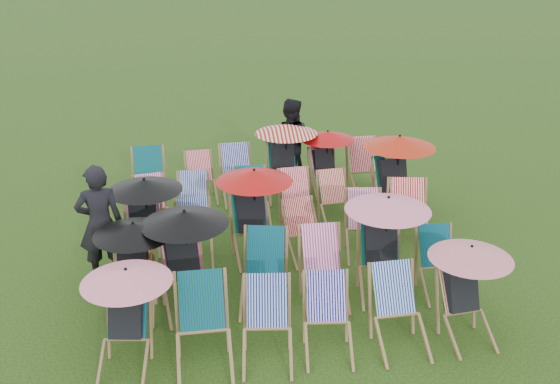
{
  "coord_description": "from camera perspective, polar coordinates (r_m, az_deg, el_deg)",
  "views": [
    {
      "loc": [
        -0.91,
        -8.1,
        4.54
      ],
      "look_at": [
        0.07,
        0.42,
        0.9
      ],
      "focal_mm": 40.0,
      "sensor_mm": 36.0,
      "label": 1
    }
  ],
  "objects": [
    {
      "name": "deckchair_20",
      "position": [
        10.21,
        -2.54,
        -0.68
      ],
      "size": [
        0.63,
        0.85,
        0.89
      ],
      "rotation": [
        0.0,
        0.0,
        0.05
      ],
      "color": "olive",
      "rests_on": "ground"
    },
    {
      "name": "deckchair_5",
      "position": [
        7.71,
        16.75,
        -8.74
      ],
      "size": [
        0.98,
        1.05,
        1.16
      ],
      "rotation": [
        0.0,
        0.0,
        0.14
      ],
      "color": "olive",
      "rests_on": "ground"
    },
    {
      "name": "deckchair_27",
      "position": [
        11.22,
        0.39,
        3.0
      ],
      "size": [
        1.12,
        1.16,
        1.33
      ],
      "rotation": [
        0.0,
        0.0,
        -0.0
      ],
      "color": "olive",
      "rests_on": "ground"
    },
    {
      "name": "deckchair_12",
      "position": [
        9.15,
        -12.28,
        -2.59
      ],
      "size": [
        1.07,
        1.14,
        1.27
      ],
      "rotation": [
        0.0,
        0.0,
        0.09
      ],
      "color": "olive",
      "rests_on": "ground"
    },
    {
      "name": "deckchair_29",
      "position": [
        11.55,
        7.91,
        2.18
      ],
      "size": [
        0.7,
        0.93,
        0.96
      ],
      "rotation": [
        0.0,
        0.0,
        0.08
      ],
      "color": "olive",
      "rests_on": "ground"
    },
    {
      "name": "deckchair_13",
      "position": [
        9.15,
        -7.89,
        -3.92
      ],
      "size": [
        0.59,
        0.81,
        0.86
      ],
      "rotation": [
        0.0,
        0.0,
        0.02
      ],
      "color": "olive",
      "rests_on": "ground"
    },
    {
      "name": "ground",
      "position": [
        9.33,
        -0.13,
        -6.13
      ],
      "size": [
        100.0,
        100.0,
        0.0
      ],
      "primitive_type": "plane",
      "color": "black",
      "rests_on": "ground"
    },
    {
      "name": "deckchair_15",
      "position": [
        9.22,
        2.25,
        -3.66
      ],
      "size": [
        0.67,
        0.84,
        0.81
      ],
      "rotation": [
        0.0,
        0.0,
        0.2
      ],
      "color": "olive",
      "rests_on": "ground"
    },
    {
      "name": "deckchair_23",
      "position": [
        10.5,
        10.62,
        1.39
      ],
      "size": [
        1.19,
        1.26,
        1.41
      ],
      "rotation": [
        0.0,
        0.0,
        0.09
      ],
      "color": "olive",
      "rests_on": "ground"
    },
    {
      "name": "deckchair_17",
      "position": [
        9.62,
        11.73,
        -2.39
      ],
      "size": [
        0.79,
        1.0,
        0.99
      ],
      "rotation": [
        0.0,
        0.0,
        -0.15
      ],
      "color": "olive",
      "rests_on": "ground"
    },
    {
      "name": "deckchair_21",
      "position": [
        10.2,
        1.65,
        -0.75
      ],
      "size": [
        0.64,
        0.85,
        0.87
      ],
      "rotation": [
        0.0,
        0.0,
        0.09
      ],
      "color": "olive",
      "rests_on": "ground"
    },
    {
      "name": "deckchair_22",
      "position": [
        10.3,
        5.19,
        -0.73
      ],
      "size": [
        0.63,
        0.82,
        0.83
      ],
      "rotation": [
        0.0,
        0.0,
        0.12
      ],
      "color": "olive",
      "rests_on": "ground"
    },
    {
      "name": "deckchair_11",
      "position": [
        8.61,
        14.45,
        -6.4
      ],
      "size": [
        0.56,
        0.78,
        0.84
      ],
      "rotation": [
        0.0,
        0.0,
        0.01
      ],
      "color": "olive",
      "rests_on": "ground"
    },
    {
      "name": "deckchair_25",
      "position": [
        11.27,
        -7.24,
        1.29
      ],
      "size": [
        0.63,
        0.81,
        0.82
      ],
      "rotation": [
        0.0,
        0.0,
        0.13
      ],
      "color": "olive",
      "rests_on": "ground"
    },
    {
      "name": "deckchair_18",
      "position": [
        10.24,
        -11.61,
        -1.24
      ],
      "size": [
        0.68,
        0.86,
        0.84
      ],
      "rotation": [
        0.0,
        0.0,
        0.18
      ],
      "color": "olive",
      "rests_on": "ground"
    },
    {
      "name": "deckchair_7",
      "position": [
        7.99,
        -8.68,
        -6.1
      ],
      "size": [
        1.1,
        1.2,
        1.31
      ],
      "rotation": [
        0.0,
        0.0,
        0.2
      ],
      "color": "olive",
      "rests_on": "ground"
    },
    {
      "name": "deckchair_4",
      "position": [
        7.45,
        10.91,
        -10.73
      ],
      "size": [
        0.65,
        0.87,
        0.91
      ],
      "rotation": [
        0.0,
        0.0,
        0.07
      ],
      "color": "olive",
      "rests_on": "ground"
    },
    {
      "name": "deckchair_14",
      "position": [
        9.12,
        -2.47,
        -1.91
      ],
      "size": [
        1.12,
        1.2,
        1.33
      ],
      "rotation": [
        0.0,
        0.0,
        0.12
      ],
      "color": "olive",
      "rests_on": "ground"
    },
    {
      "name": "deckchair_3",
      "position": [
        7.26,
        4.42,
        -11.56
      ],
      "size": [
        0.63,
        0.83,
        0.86
      ],
      "rotation": [
        0.0,
        0.0,
        -0.08
      ],
      "color": "olive",
      "rests_on": "ground"
    },
    {
      "name": "deckchair_9",
      "position": [
        8.17,
        4.02,
        -7.01
      ],
      "size": [
        0.62,
        0.86,
        0.92
      ],
      "rotation": [
        0.0,
        0.0,
        0.01
      ],
      "color": "olive",
      "rests_on": "ground"
    },
    {
      "name": "deckchair_28",
      "position": [
        11.36,
        4.25,
        2.75
      ],
      "size": [
        0.99,
        1.06,
        1.18
      ],
      "rotation": [
        0.0,
        0.0,
        0.12
      ],
      "color": "olive",
      "rests_on": "ground"
    },
    {
      "name": "deckchair_16",
      "position": [
        9.38,
        7.78,
        -3.07
      ],
      "size": [
        0.69,
        0.89,
        0.91
      ],
      "rotation": [
        0.0,
        0.0,
        -0.11
      ],
      "color": "olive",
      "rests_on": "ground"
    },
    {
      "name": "deckchair_26",
      "position": [
        11.16,
        -3.85,
        1.56
      ],
      "size": [
        0.71,
        0.92,
        0.95
      ],
      "rotation": [
        0.0,
        0.0,
        0.1
      ],
      "color": "olive",
      "rests_on": "ground"
    },
    {
      "name": "deckchair_6",
      "position": [
        8.07,
        -13.31,
        -6.68
      ],
      "size": [
        1.01,
        1.04,
        1.19
      ],
      "rotation": [
        0.0,
        0.0,
        -0.01
      ],
      "color": "olive",
      "rests_on": "ground"
    },
    {
      "name": "deckchair_0",
      "position": [
        7.14,
        -14.0,
        -11.11
      ],
      "size": [
        0.99,
        1.05,
        1.18
      ],
      "rotation": [
        0.0,
        0.0,
        -0.13
      ],
      "color": "olive",
      "rests_on": "ground"
    },
    {
      "name": "deckchair_24",
      "position": [
        11.21,
        -11.92,
        1.21
      ],
      "size": [
        0.67,
        0.91,
        0.95
      ],
      "rotation": [
        0.0,
        0.0,
        0.06
      ],
      "color": "olive",
      "rests_on": "ground"
    },
    {
      "name": "person_left",
      "position": [
        8.8,
        -16.14,
        -2.8
      ],
      "size": [
        0.69,
        0.52,
        1.69
      ],
      "primitive_type": "imported",
      "rotation": [
        0.0,
        0.0,
        3.34
      ],
      "color": "black",
      "rests_on": "ground"
    },
    {
      "name": "deckchair_19",
      "position": [
        10.21,
        -7.95,
        -1.0
      ],
      "size": [
        0.57,
        0.79,
        0.85
      ],
      "rotation": [
        0.0,
        0.0,
        -0.01
      ],
      "color": "olive",
      "rests_on": "ground"
    },
    {
      "name": "deckchair_10",
      "position": [
        8.32,
        9.43,
        -4.78
      ],
      "size": [
        1.13,
        1.19,
        1.34
      ],
      "rotation": [
        0.0,
        0.0,
        -0.1
      ],
      "color": "olive",
      "rests_on": "ground"
    },
    {
      "name": "person_rear",
      "position": [
        11.68,
        0.93,
        4.54
      ],
      "size": [
        1.01,
        0.91,
        1.68
      ],
      "primitive_type": "imported",
      "rotation": [
        0.0,
        0.0,
        2.72
      ],
      "color": "black",
      "rests_on": "ground"
    },
    {
      "name": "deckchair_2",
      "position": [
        7.12,
        -1.18,
        -12.13
      ],
      "size": [
        0.66,
        0.87,
        0.89
      ],
      "rotation": [
        0.0,
        0.0,
        -0.09
      ],
      "color": "olive",
      "rests_on": "ground"
    },
    {
      "name": "deckchair_1",
      "position": [
        7.06,
        -7.05,
        -12.24
      ],
      "size": [
        0.68,
        0.92,
        0.97
      ],
      "rotation": [
        0.0,
        0.0,
        0.04
      ],
      "color": "olive",
      "rests_on": "ground"
    },
    {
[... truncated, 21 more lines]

